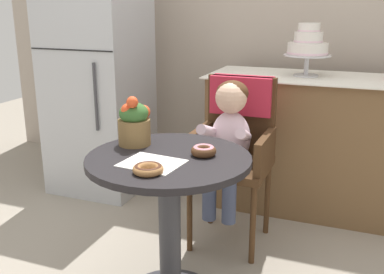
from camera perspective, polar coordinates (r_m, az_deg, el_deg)
name	(u,v)px	position (r m, az deg, el deg)	size (l,w,h in m)	color
back_wall	(267,4)	(3.61, 9.47, 16.30)	(4.80, 0.10, 2.70)	#B2A393
cafe_table	(169,201)	(2.03, -2.88, -8.08)	(0.72, 0.72, 0.72)	black
wicker_chair	(237,133)	(2.59, 5.65, 0.50)	(0.42, 0.45, 0.95)	#472D19
seated_child	(229,134)	(2.44, 4.68, 0.42)	(0.27, 0.32, 0.73)	silver
paper_napkin	(152,163)	(1.86, -5.08, -3.33)	(0.24, 0.20, 0.00)	white
donut_front	(148,169)	(1.76, -5.58, -3.99)	(0.12, 0.12, 0.03)	#AD7542
donut_mid	(204,150)	(1.95, 1.48, -1.69)	(0.11, 0.11, 0.04)	#4C2D19
flower_vase	(134,122)	(2.10, -7.33, 1.94)	(0.15, 0.15, 0.24)	brown
display_counter	(325,144)	(3.12, 16.45, -0.88)	(1.56, 0.62, 0.90)	brown
tiered_cake_stand	(308,45)	(3.01, 14.44, 11.16)	(0.30, 0.30, 0.33)	silver
refrigerator	(98,76)	(3.36, -11.80, 7.59)	(0.64, 0.63, 1.70)	#B7BABF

